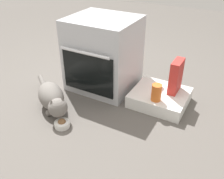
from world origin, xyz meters
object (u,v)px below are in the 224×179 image
cereal_box (176,76)px  pantry_cabinet (160,97)px  food_bowl (62,124)px  sauce_jar (156,93)px  oven (103,54)px  cat (52,98)px

cereal_box → pantry_cabinet: bearing=-141.3°
pantry_cabinet → cereal_box: bearing=38.7°
food_bowl → sauce_jar: size_ratio=0.82×
oven → cat: (-0.16, -0.55, -0.21)m
cat → cereal_box: bearing=70.3°
food_bowl → sauce_jar: sauce_jar is taller
food_bowl → cereal_box: bearing=49.6°
cereal_box → food_bowl: bearing=-130.4°
oven → food_bowl: bearing=-86.5°
sauce_jar → oven: bearing=164.3°
pantry_cabinet → food_bowl: size_ratio=3.98×
cat → sauce_jar: (0.74, 0.39, 0.06)m
oven → cereal_box: size_ratio=2.33×
pantry_cabinet → food_bowl: bearing=-128.9°
food_bowl → cereal_box: cereal_box is taller
pantry_cabinet → cat: cat is taller
pantry_cabinet → food_bowl: pantry_cabinet is taller
pantry_cabinet → sauce_jar: size_ratio=3.28×
cat → cereal_box: 1.03m
food_bowl → sauce_jar: (0.54, 0.53, 0.15)m
food_bowl → cat: (-0.20, 0.14, 0.09)m
cereal_box → sauce_jar: size_ratio=2.00×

